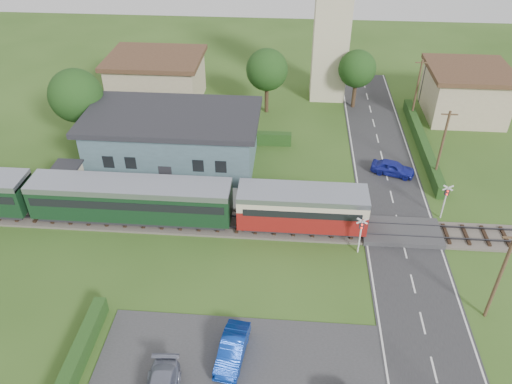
# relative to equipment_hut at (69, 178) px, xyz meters

# --- Properties ---
(ground) EXTENTS (120.00, 120.00, 0.00)m
(ground) POSITION_rel_equipment_hut_xyz_m (18.00, -5.20, -1.75)
(ground) COLOR #2D4C19
(railway_track) EXTENTS (76.00, 3.20, 0.49)m
(railway_track) POSITION_rel_equipment_hut_xyz_m (18.00, -3.20, -1.64)
(railway_track) COLOR #4C443D
(railway_track) RESTS_ON ground
(road) EXTENTS (6.00, 70.00, 0.05)m
(road) POSITION_rel_equipment_hut_xyz_m (28.00, -5.20, -1.72)
(road) COLOR #28282B
(road) RESTS_ON ground
(car_park) EXTENTS (17.00, 9.00, 0.08)m
(car_park) POSITION_rel_equipment_hut_xyz_m (16.50, -17.20, -1.71)
(car_park) COLOR #333335
(car_park) RESTS_ON ground
(crossing_deck) EXTENTS (6.20, 3.40, 0.45)m
(crossing_deck) POSITION_rel_equipment_hut_xyz_m (28.00, -3.20, -1.52)
(crossing_deck) COLOR #333335
(crossing_deck) RESTS_ON ground
(platform) EXTENTS (30.00, 3.00, 0.45)m
(platform) POSITION_rel_equipment_hut_xyz_m (8.00, 0.00, -1.52)
(platform) COLOR gray
(platform) RESTS_ON ground
(equipment_hut) EXTENTS (2.30, 2.30, 2.55)m
(equipment_hut) POSITION_rel_equipment_hut_xyz_m (0.00, 0.00, 0.00)
(equipment_hut) COLOR beige
(equipment_hut) RESTS_ON platform
(station_building) EXTENTS (16.00, 9.00, 5.30)m
(station_building) POSITION_rel_equipment_hut_xyz_m (8.00, 5.79, 0.95)
(station_building) COLOR #445B65
(station_building) RESTS_ON ground
(train) EXTENTS (43.20, 2.90, 3.40)m
(train) POSITION_rel_equipment_hut_xyz_m (3.28, -3.20, 0.43)
(train) COLOR #232328
(train) RESTS_ON ground
(church_tower) EXTENTS (6.00, 6.00, 17.60)m
(church_tower) POSITION_rel_equipment_hut_xyz_m (23.00, 22.80, 8.48)
(church_tower) COLOR beige
(church_tower) RESTS_ON ground
(house_west) EXTENTS (10.80, 8.80, 5.50)m
(house_west) POSITION_rel_equipment_hut_xyz_m (3.00, 19.80, 1.04)
(house_west) COLOR tan
(house_west) RESTS_ON ground
(house_east) EXTENTS (8.80, 8.80, 5.50)m
(house_east) POSITION_rel_equipment_hut_xyz_m (38.00, 18.80, 1.05)
(house_east) COLOR tan
(house_east) RESTS_ON ground
(hedge_carpark) EXTENTS (0.80, 9.00, 1.20)m
(hedge_carpark) POSITION_rel_equipment_hut_xyz_m (7.00, -17.20, -1.15)
(hedge_carpark) COLOR #193814
(hedge_carpark) RESTS_ON ground
(hedge_roadside) EXTENTS (0.80, 18.00, 1.20)m
(hedge_roadside) POSITION_rel_equipment_hut_xyz_m (32.20, 10.80, -1.15)
(hedge_roadside) COLOR #193814
(hedge_roadside) RESTS_ON ground
(hedge_station) EXTENTS (22.00, 0.80, 1.30)m
(hedge_station) POSITION_rel_equipment_hut_xyz_m (8.00, 10.30, -1.10)
(hedge_station) COLOR #193814
(hedge_station) RESTS_ON ground
(tree_a) EXTENTS (5.20, 5.20, 8.00)m
(tree_a) POSITION_rel_equipment_hut_xyz_m (-2.00, 8.80, 3.63)
(tree_a) COLOR #332316
(tree_a) RESTS_ON ground
(tree_b) EXTENTS (4.60, 4.60, 7.34)m
(tree_b) POSITION_rel_equipment_hut_xyz_m (16.00, 17.80, 3.27)
(tree_b) COLOR #332316
(tree_b) RESTS_ON ground
(tree_c) EXTENTS (4.20, 4.20, 6.78)m
(tree_c) POSITION_rel_equipment_hut_xyz_m (26.00, 19.80, 2.91)
(tree_c) COLOR #332316
(tree_c) RESTS_ON ground
(utility_pole_b) EXTENTS (1.40, 0.22, 7.00)m
(utility_pole_b) POSITION_rel_equipment_hut_xyz_m (32.20, -11.20, 1.88)
(utility_pole_b) COLOR #473321
(utility_pole_b) RESTS_ON ground
(utility_pole_c) EXTENTS (1.40, 0.22, 7.00)m
(utility_pole_c) POSITION_rel_equipment_hut_xyz_m (32.20, 4.80, 1.88)
(utility_pole_c) COLOR #473321
(utility_pole_c) RESTS_ON ground
(utility_pole_d) EXTENTS (1.40, 0.22, 7.00)m
(utility_pole_d) POSITION_rel_equipment_hut_xyz_m (32.20, 16.80, 1.88)
(utility_pole_d) COLOR #473321
(utility_pole_d) RESTS_ON ground
(crossing_signal_near) EXTENTS (0.84, 0.28, 3.28)m
(crossing_signal_near) POSITION_rel_equipment_hut_xyz_m (24.40, -5.61, 0.39)
(crossing_signal_near) COLOR silver
(crossing_signal_near) RESTS_ON ground
(crossing_signal_far) EXTENTS (0.84, 0.28, 3.28)m
(crossing_signal_far) POSITION_rel_equipment_hut_xyz_m (31.60, -0.81, 0.39)
(crossing_signal_far) COLOR silver
(crossing_signal_far) RESTS_ON ground
(streetlamp_west) EXTENTS (0.30, 0.30, 5.15)m
(streetlamp_west) POSITION_rel_equipment_hut_xyz_m (-4.00, 14.80, 1.29)
(streetlamp_west) COLOR #3F3F47
(streetlamp_west) RESTS_ON ground
(streetlamp_east) EXTENTS (0.30, 0.30, 5.15)m
(streetlamp_east) POSITION_rel_equipment_hut_xyz_m (34.00, 21.80, 1.29)
(streetlamp_east) COLOR #3F3F47
(streetlamp_east) RESTS_ON ground
(car_on_road) EXTENTS (4.25, 2.71, 1.35)m
(car_on_road) POSITION_rel_equipment_hut_xyz_m (28.53, 5.51, -1.02)
(car_on_road) COLOR #1B2398
(car_on_road) RESTS_ON road
(car_park_blue) EXTENTS (1.89, 4.22, 1.34)m
(car_park_blue) POSITION_rel_equipment_hut_xyz_m (16.04, -15.73, -1.00)
(car_park_blue) COLOR #0A2E96
(car_park_blue) RESTS_ON car_park
(pedestrian_near) EXTENTS (0.71, 0.49, 1.88)m
(pedestrian_near) POSITION_rel_equipment_hut_xyz_m (13.89, -0.31, -0.36)
(pedestrian_near) COLOR gray
(pedestrian_near) RESTS_ON platform
(pedestrian_far) EXTENTS (0.64, 0.79, 1.57)m
(pedestrian_far) POSITION_rel_equipment_hut_xyz_m (0.54, -0.66, -0.51)
(pedestrian_far) COLOR gray
(pedestrian_far) RESTS_ON platform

